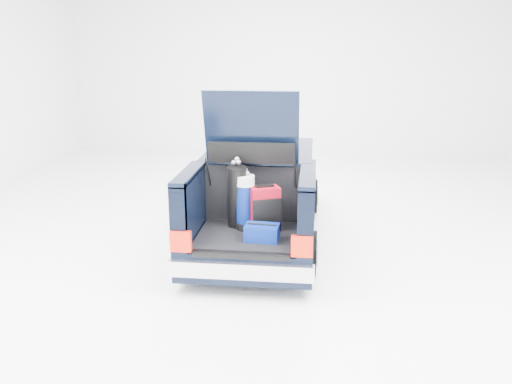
# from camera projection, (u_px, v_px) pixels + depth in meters

# --- Properties ---
(ground) EXTENTS (14.00, 14.00, 0.00)m
(ground) POSITION_uv_depth(u_px,v_px,m) (259.00, 237.00, 8.78)
(ground) COLOR white
(ground) RESTS_ON ground
(car) EXTENTS (1.87, 4.65, 2.47)m
(car) POSITION_uv_depth(u_px,v_px,m) (260.00, 196.00, 8.70)
(car) COLOR black
(car) RESTS_ON ground
(red_suitcase) EXTENTS (0.45, 0.39, 0.64)m
(red_suitcase) POSITION_uv_depth(u_px,v_px,m) (265.00, 209.00, 7.26)
(red_suitcase) COLOR maroon
(red_suitcase) RESTS_ON car
(black_golf_bag) EXTENTS (0.34, 0.41, 0.97)m
(black_golf_bag) POSITION_uv_depth(u_px,v_px,m) (237.00, 196.00, 7.37)
(black_golf_bag) COLOR black
(black_golf_bag) RESTS_ON car
(blue_golf_bag) EXTENTS (0.28, 0.28, 0.85)m
(blue_golf_bag) POSITION_uv_depth(u_px,v_px,m) (245.00, 202.00, 7.30)
(blue_golf_bag) COLOR black
(blue_golf_bag) RESTS_ON car
(blue_duffel) EXTENTS (0.45, 0.31, 0.23)m
(blue_duffel) POSITION_uv_depth(u_px,v_px,m) (262.00, 232.00, 6.96)
(blue_duffel) COLOR navy
(blue_duffel) RESTS_ON car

